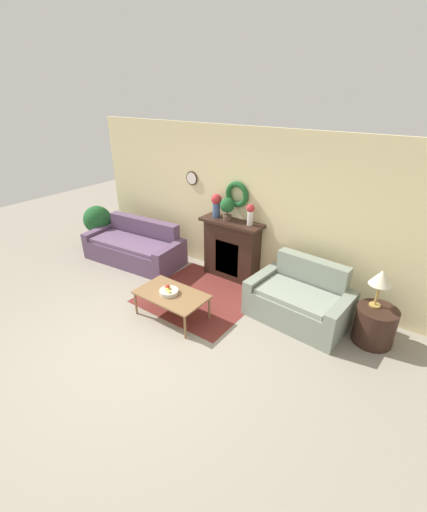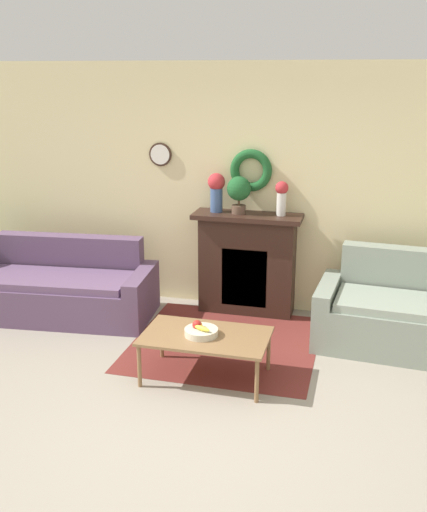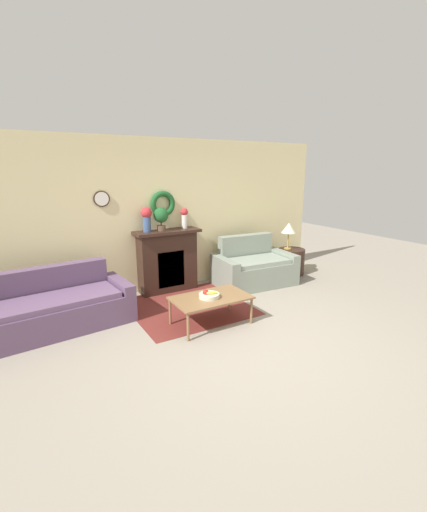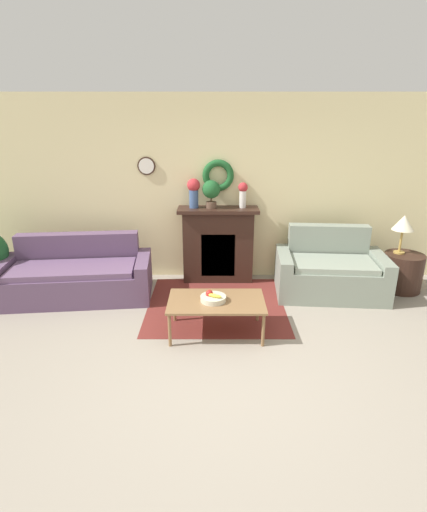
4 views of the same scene
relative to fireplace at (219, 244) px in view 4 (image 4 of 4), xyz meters
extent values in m
plane|color=gray|center=(0.05, -2.45, -0.57)|extent=(16.00, 16.00, 0.00)
cube|color=maroon|center=(-0.04, -0.89, -0.57)|extent=(1.80, 1.75, 0.01)
cube|color=beige|center=(0.05, 0.21, 0.78)|extent=(6.80, 0.06, 2.70)
cylinder|color=#382319|center=(-1.04, 0.16, 1.14)|extent=(0.26, 0.02, 0.26)
cylinder|color=white|center=(-1.04, 0.15, 1.14)|extent=(0.22, 0.01, 0.22)
torus|color=#1E5628|center=(0.00, 0.12, 1.00)|extent=(0.46, 0.10, 0.46)
cube|color=#331E16|center=(0.00, 0.01, -0.03)|extent=(1.03, 0.34, 1.07)
cube|color=black|center=(0.00, -0.15, -0.13)|extent=(0.50, 0.02, 0.64)
cube|color=orange|center=(0.00, -0.16, -0.21)|extent=(0.40, 0.01, 0.35)
cube|color=#331E16|center=(0.00, -0.03, 0.53)|extent=(1.17, 0.41, 0.05)
cube|color=#604766|center=(-1.96, -0.73, -0.37)|extent=(1.76, 0.87, 0.40)
cube|color=#604766|center=(-2.00, -0.29, -0.16)|extent=(1.71, 0.36, 0.82)
cube|color=#604766|center=(-2.89, -0.73, -0.30)|extent=(0.26, 0.91, 0.54)
cube|color=#604766|center=(-1.04, -0.54, -0.30)|extent=(0.26, 0.91, 0.54)
cube|color=#6A4E70|center=(-1.96, -0.73, -0.12)|extent=(1.68, 0.80, 0.08)
cube|color=gray|center=(1.56, -0.62, -0.35)|extent=(1.19, 0.79, 0.44)
cube|color=gray|center=(1.60, -0.17, -0.11)|extent=(1.15, 0.29, 0.91)
cube|color=gray|center=(0.92, -0.47, -0.28)|extent=(0.24, 0.91, 0.58)
cube|color=gray|center=(2.22, -0.57, -0.28)|extent=(0.24, 0.91, 0.58)
cube|color=gray|center=(1.56, -0.62, -0.08)|extent=(1.14, 0.73, 0.08)
cube|color=olive|center=(-0.04, -1.61, -0.17)|extent=(1.09, 0.65, 0.03)
cylinder|color=olive|center=(-0.54, -1.90, -0.37)|extent=(0.04, 0.04, 0.39)
cylinder|color=olive|center=(0.47, -1.90, -0.37)|extent=(0.04, 0.04, 0.39)
cylinder|color=olive|center=(-0.54, -1.32, -0.37)|extent=(0.04, 0.04, 0.39)
cylinder|color=olive|center=(0.47, -1.32, -0.37)|extent=(0.04, 0.04, 0.39)
cylinder|color=beige|center=(-0.07, -1.62, -0.12)|extent=(0.29, 0.29, 0.06)
sphere|color=#B2231E|center=(-0.11, -1.60, -0.07)|extent=(0.08, 0.08, 0.08)
sphere|color=orange|center=(-0.11, -1.60, -0.07)|extent=(0.07, 0.07, 0.07)
ellipsoid|color=yellow|center=(-0.06, -1.66, -0.07)|extent=(0.17, 0.11, 0.04)
cylinder|color=#331E16|center=(2.65, -0.38, -0.30)|extent=(0.55, 0.55, 0.54)
cylinder|color=#B28E42|center=(2.58, -0.33, -0.02)|extent=(0.15, 0.15, 0.02)
cylinder|color=#B28E42|center=(2.58, -0.33, 0.15)|extent=(0.03, 0.03, 0.32)
cone|color=beige|center=(2.58, -0.33, 0.42)|extent=(0.30, 0.30, 0.21)
cylinder|color=#3D5684|center=(-0.35, 0.01, 0.69)|extent=(0.13, 0.13, 0.26)
sphere|color=#B72D33|center=(-0.35, 0.01, 0.89)|extent=(0.19, 0.19, 0.19)
cylinder|color=silver|center=(0.35, 0.01, 0.68)|extent=(0.10, 0.10, 0.24)
sphere|color=#B72D33|center=(0.35, 0.01, 0.85)|extent=(0.14, 0.14, 0.14)
cylinder|color=brown|center=(-0.10, -0.01, 0.60)|extent=(0.15, 0.15, 0.09)
cylinder|color=#4C3823|center=(-0.10, -0.01, 0.68)|extent=(0.02, 0.02, 0.07)
sphere|color=#1E5628|center=(-0.10, -0.01, 0.83)|extent=(0.26, 0.26, 0.26)
camera|label=1|loc=(3.10, -4.81, 2.66)|focal=24.00mm
camera|label=2|loc=(1.22, -6.17, 2.03)|focal=42.00mm
camera|label=3|loc=(-2.32, -5.54, 1.61)|focal=24.00mm
camera|label=4|loc=(-0.07, -5.70, 1.82)|focal=28.00mm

